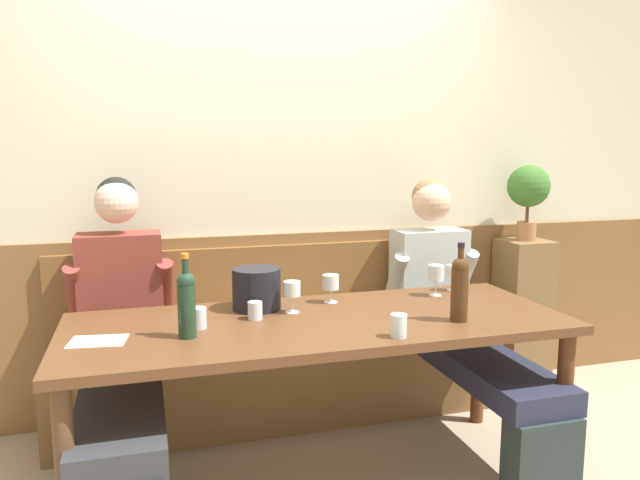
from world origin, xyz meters
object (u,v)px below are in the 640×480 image
object	(u,v)px
wall_bench	(284,369)
dining_table	(319,338)
person_center_right_seat	(120,336)
water_tumbler_center	(399,326)
wine_glass_right_end	(454,273)
water_tumbler_right	(255,310)
person_right_seat	(457,309)
wine_glass_by_bottle	(331,283)
water_tumbler_left	(199,318)
wine_bottle_amber_mid	(460,287)
wine_glass_mid_right	(292,290)
wine_glass_center_rear	(436,274)
potted_plant	(528,190)
ice_bucket	(257,289)
wine_bottle_green_tall	(186,302)

from	to	relation	value
wall_bench	dining_table	world-z (taller)	wall_bench
person_center_right_seat	water_tumbler_center	size ratio (longest dim) A/B	14.62
wine_glass_right_end	water_tumbler_right	distance (m)	1.10
person_right_seat	wine_glass_by_bottle	xyz separation A→B (m)	(-0.72, -0.08, 0.21)
water_tumbler_left	dining_table	bearing A→B (deg)	-1.52
wine_bottle_amber_mid	wine_glass_mid_right	distance (m)	0.73
person_right_seat	water_tumbler_center	size ratio (longest dim) A/B	14.24
wine_glass_center_rear	potted_plant	bearing A→B (deg)	29.78
wine_glass_by_bottle	wine_glass_right_end	bearing A→B (deg)	4.12
water_tumbler_center	ice_bucket	bearing A→B (deg)	128.79
wine_bottle_green_tall	wine_glass_mid_right	distance (m)	0.53
ice_bucket	water_tumbler_center	xyz separation A→B (m)	(0.45, -0.57, -0.05)
potted_plant	water_tumbler_left	bearing A→B (deg)	-160.82
dining_table	water_tumbler_left	bearing A→B (deg)	178.48
dining_table	potted_plant	xyz separation A→B (m)	(1.52, 0.72, 0.56)
dining_table	person_center_right_seat	bearing A→B (deg)	157.78
dining_table	wine_glass_right_end	bearing A→B (deg)	20.66
wine_bottle_green_tall	potted_plant	size ratio (longest dim) A/B	0.73
water_tumbler_right	wine_bottle_amber_mid	bearing A→B (deg)	-17.88
ice_bucket	potted_plant	bearing A→B (deg)	15.29
dining_table	person_center_right_seat	world-z (taller)	person_center_right_seat
wine_bottle_amber_mid	wine_glass_by_bottle	xyz separation A→B (m)	(-0.43, 0.44, -0.05)
dining_table	wall_bench	bearing A→B (deg)	90.00
dining_table	wine_glass_mid_right	world-z (taller)	wine_glass_mid_right
dining_table	water_tumbler_left	world-z (taller)	water_tumbler_left
wine_glass_mid_right	potted_plant	xyz separation A→B (m)	(1.61, 0.59, 0.37)
person_center_right_seat	wine_glass_mid_right	size ratio (longest dim) A/B	9.39
wine_bottle_green_tall	water_tumbler_right	distance (m)	0.36
wine_glass_right_end	water_tumbler_center	size ratio (longest dim) A/B	1.45
dining_table	person_center_right_seat	size ratio (longest dim) A/B	1.59
dining_table	water_tumbler_right	size ratio (longest dim) A/B	27.76
person_center_right_seat	dining_table	bearing A→B (deg)	-22.22
wine_bottle_green_tall	wine_glass_by_bottle	size ratio (longest dim) A/B	2.47
wine_glass_right_end	water_tumbler_center	world-z (taller)	wine_glass_right_end
dining_table	person_right_seat	world-z (taller)	person_right_seat
water_tumbler_right	potted_plant	world-z (taller)	potted_plant
wall_bench	wine_bottle_green_tall	distance (m)	1.14
wall_bench	water_tumbler_center	world-z (taller)	wall_bench
person_right_seat	potted_plant	size ratio (longest dim) A/B	2.88
wine_glass_center_rear	potted_plant	distance (m)	1.04
person_right_seat	wine_glass_by_bottle	size ratio (longest dim) A/B	9.75
wine_glass_right_end	wine_glass_center_rear	size ratio (longest dim) A/B	0.86
dining_table	person_right_seat	xyz separation A→B (m)	(0.85, 0.34, -0.03)
wine_bottle_green_tall	water_tumbler_center	world-z (taller)	wine_bottle_green_tall
wine_glass_right_end	potted_plant	world-z (taller)	potted_plant
wine_bottle_amber_mid	potted_plant	world-z (taller)	potted_plant
wine_bottle_green_tall	water_tumbler_center	xyz separation A→B (m)	(0.79, -0.23, -0.10)
wine_glass_by_bottle	water_tumbler_left	xyz separation A→B (m)	(-0.64, -0.24, -0.05)
wall_bench	water_tumbler_right	world-z (taller)	wall_bench
ice_bucket	wine_glass_mid_right	xyz separation A→B (m)	(0.14, -0.11, 0.01)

